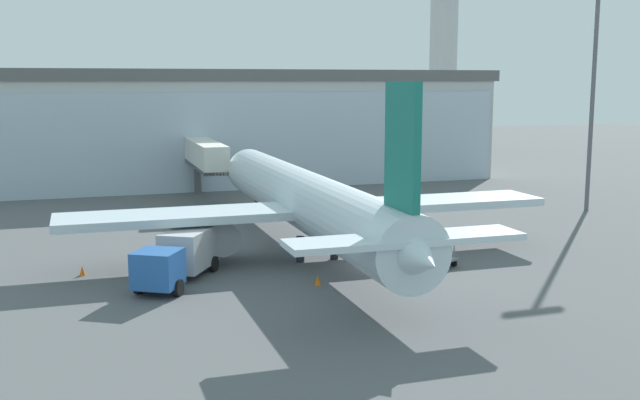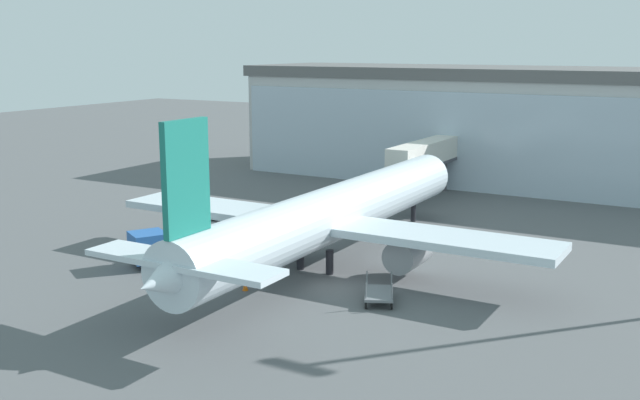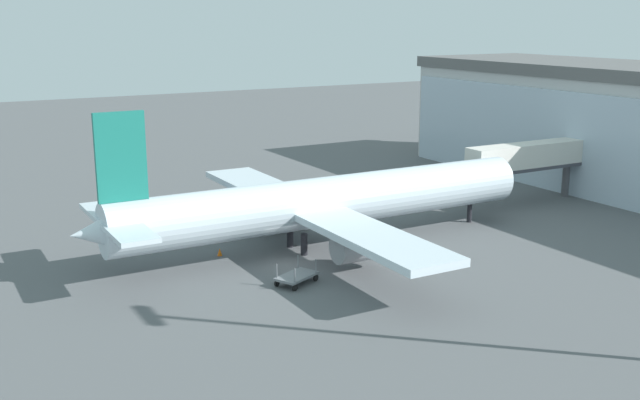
# 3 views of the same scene
# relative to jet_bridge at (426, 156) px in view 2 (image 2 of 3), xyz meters

# --- Properties ---
(ground) EXTENTS (240.00, 240.00, 0.00)m
(ground) POSITION_rel_jet_bridge_xyz_m (4.63, -27.61, -4.17)
(ground) COLOR #545659
(terminal_building) EXTENTS (59.26, 16.13, 12.18)m
(terminal_building) POSITION_rel_jet_bridge_xyz_m (4.64, 13.58, 1.92)
(terminal_building) COLOR #B7B7B7
(terminal_building) RESTS_ON ground
(jet_bridge) EXTENTS (2.42, 13.32, 5.54)m
(jet_bridge) POSITION_rel_jet_bridge_xyz_m (0.00, 0.00, 0.00)
(jet_bridge) COLOR silver
(jet_bridge) RESTS_ON ground
(airplane) EXTENTS (30.91, 36.80, 10.99)m
(airplane) POSITION_rel_jet_bridge_xyz_m (2.58, -23.54, -0.80)
(airplane) COLOR silver
(airplane) RESTS_ON ground
(catering_truck) EXTENTS (5.63, 7.40, 2.65)m
(catering_truck) POSITION_rel_jet_bridge_xyz_m (-6.15, -27.63, -2.70)
(catering_truck) COLOR #2659A5
(catering_truck) RESTS_ON ground
(baggage_cart) EXTENTS (2.63, 3.21, 1.50)m
(baggage_cart) POSITION_rel_jet_bridge_xyz_m (8.73, -28.87, -3.67)
(baggage_cart) COLOR slate
(baggage_cart) RESTS_ON ground
(safety_cone_nose) EXTENTS (0.36, 0.36, 0.55)m
(safety_cone_nose) POSITION_rel_jet_bridge_xyz_m (0.83, -30.93, -3.90)
(safety_cone_nose) COLOR orange
(safety_cone_nose) RESTS_ON ground
(safety_cone_wingtip) EXTENTS (0.36, 0.36, 0.55)m
(safety_cone_wingtip) POSITION_rel_jet_bridge_xyz_m (-11.31, -24.72, -3.90)
(safety_cone_wingtip) COLOR orange
(safety_cone_wingtip) RESTS_ON ground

